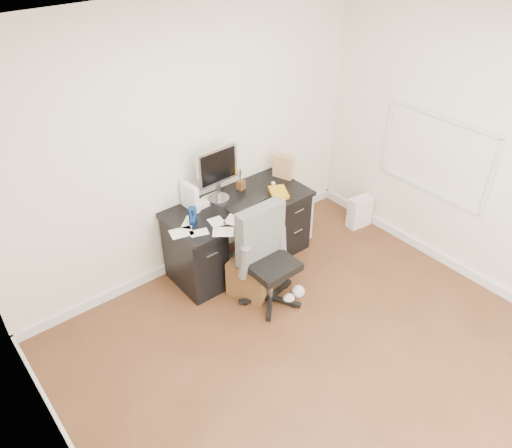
{
  "coord_description": "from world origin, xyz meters",
  "views": [
    {
      "loc": [
        -2.22,
        -1.74,
        3.43
      ],
      "look_at": [
        0.16,
        1.2,
        0.79
      ],
      "focal_mm": 35.0,
      "sensor_mm": 36.0,
      "label": 1
    }
  ],
  "objects_px": {
    "pc_tower": "(291,214)",
    "wicker_basket": "(253,275)",
    "desk": "(239,231)",
    "keyboard": "(248,204)",
    "lcd_monitor": "(217,174)",
    "office_chair": "(271,260)"
  },
  "relations": [
    {
      "from": "office_chair",
      "to": "pc_tower",
      "type": "xyz_separation_m",
      "value": [
        0.92,
        0.73,
        -0.26
      ]
    },
    {
      "from": "lcd_monitor",
      "to": "office_chair",
      "type": "xyz_separation_m",
      "value": [
        -0.02,
        -0.85,
        -0.54
      ]
    },
    {
      "from": "office_chair",
      "to": "wicker_basket",
      "type": "distance_m",
      "value": 0.38
    },
    {
      "from": "pc_tower",
      "to": "wicker_basket",
      "type": "xyz_separation_m",
      "value": [
        -0.97,
        -0.5,
        -0.05
      ]
    },
    {
      "from": "keyboard",
      "to": "office_chair",
      "type": "height_order",
      "value": "office_chair"
    },
    {
      "from": "pc_tower",
      "to": "wicker_basket",
      "type": "distance_m",
      "value": 1.09
    },
    {
      "from": "keyboard",
      "to": "desk",
      "type": "bearing_deg",
      "value": 102.47
    },
    {
      "from": "desk",
      "to": "keyboard",
      "type": "bearing_deg",
      "value": -68.77
    },
    {
      "from": "office_chair",
      "to": "wicker_basket",
      "type": "relative_size",
      "value": 2.58
    },
    {
      "from": "lcd_monitor",
      "to": "office_chair",
      "type": "height_order",
      "value": "lcd_monitor"
    },
    {
      "from": "desk",
      "to": "lcd_monitor",
      "type": "relative_size",
      "value": 2.57
    },
    {
      "from": "office_chair",
      "to": "pc_tower",
      "type": "bearing_deg",
      "value": 38.02
    },
    {
      "from": "desk",
      "to": "pc_tower",
      "type": "distance_m",
      "value": 0.8
    },
    {
      "from": "desk",
      "to": "wicker_basket",
      "type": "height_order",
      "value": "desk"
    },
    {
      "from": "lcd_monitor",
      "to": "wicker_basket",
      "type": "xyz_separation_m",
      "value": [
        -0.06,
        -0.62,
        -0.85
      ]
    },
    {
      "from": "desk",
      "to": "keyboard",
      "type": "distance_m",
      "value": 0.38
    },
    {
      "from": "desk",
      "to": "lcd_monitor",
      "type": "xyz_separation_m",
      "value": [
        -0.12,
        0.17,
        0.64
      ]
    },
    {
      "from": "desk",
      "to": "pc_tower",
      "type": "height_order",
      "value": "desk"
    },
    {
      "from": "keyboard",
      "to": "pc_tower",
      "type": "distance_m",
      "value": 0.92
    },
    {
      "from": "lcd_monitor",
      "to": "pc_tower",
      "type": "bearing_deg",
      "value": -9.56
    },
    {
      "from": "lcd_monitor",
      "to": "wicker_basket",
      "type": "relative_size",
      "value": 1.5
    },
    {
      "from": "keyboard",
      "to": "wicker_basket",
      "type": "height_order",
      "value": "keyboard"
    }
  ]
}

